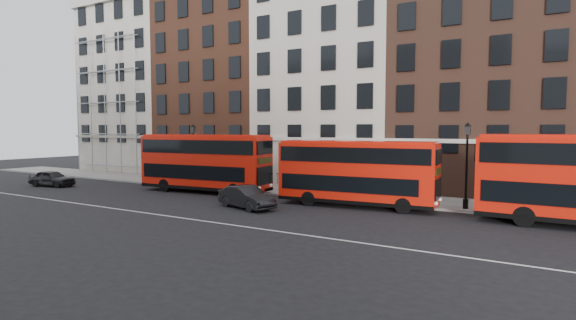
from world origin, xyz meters
The scene contains 12 objects.
ground centered at (0.00, 0.00, 0.00)m, with size 120.00×120.00×0.00m, color black.
pavement centered at (0.00, 10.50, 0.07)m, with size 80.00×5.00×0.15m, color gray.
kerb centered at (0.00, 8.00, 0.08)m, with size 80.00×0.30×0.16m, color gray.
road_centre_line centered at (0.00, -2.00, 0.01)m, with size 70.00×0.12×0.01m, color white.
building_terrace centered at (-0.31, 17.88, 10.24)m, with size 64.00×11.95×22.00m.
bus_b centered at (-6.21, 6.56, 2.48)m, with size 11.16×3.53×4.62m.
bus_c centered at (6.70, 6.56, 2.30)m, with size 10.37×3.23×4.29m.
car_rear centered at (-20.29, 2.47, 0.71)m, with size 1.68×4.18×1.42m, color #232326.
car_front centered at (0.94, 2.45, 0.72)m, with size 1.52×4.37×1.44m, color black.
lamp_post_left centered at (-9.75, 9.13, 3.08)m, with size 0.44×0.44×5.33m.
lamp_post_right centered at (13.12, 8.64, 3.08)m, with size 0.44×0.44×5.33m.
iron_railings centered at (0.00, 12.70, 0.65)m, with size 6.60×0.06×1.00m, color black, non-canonical shape.
Camera 1 is at (17.84, -20.54, 5.08)m, focal length 28.00 mm.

